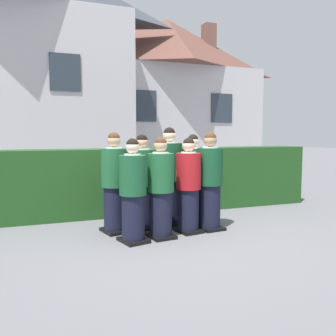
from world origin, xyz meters
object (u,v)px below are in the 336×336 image
student_front_row_1 (161,190)px  student_rear_row_3 (193,180)px  student_in_red_blazer (188,188)px  student_rear_row_0 (115,185)px  student_rear_row_1 (142,184)px  student_front_row_3 (210,183)px  student_rear_row_2 (169,179)px  student_front_row_0 (133,193)px

student_front_row_1 → student_rear_row_3: (0.88, 0.75, 0.02)m
student_front_row_1 → student_in_red_blazer: (0.53, 0.14, -0.01)m
student_rear_row_0 → student_rear_row_1: student_rear_row_0 is taller
student_front_row_1 → student_in_red_blazer: bearing=14.7°
student_rear_row_1 → student_rear_row_3: 1.00m
student_front_row_3 → student_rear_row_2: 0.75m
student_front_row_3 → student_rear_row_1: 1.15m
student_front_row_0 → student_rear_row_2: bearing=42.0°
student_in_red_blazer → student_front_row_3: size_ratio=0.95×
student_front_row_0 → student_front_row_1: size_ratio=0.99×
student_front_row_0 → student_rear_row_1: 0.79m
student_front_row_0 → student_rear_row_0: (-0.14, 0.63, 0.04)m
student_front_row_1 → student_in_red_blazer: 0.55m
student_front_row_1 → student_rear_row_1: size_ratio=0.98×
student_front_row_0 → student_rear_row_2: (0.88, 0.79, 0.09)m
student_rear_row_2 → student_front_row_3: bearing=-44.7°
student_rear_row_0 → student_rear_row_1: (0.49, 0.08, -0.02)m
student_front_row_1 → student_rear_row_2: (0.41, 0.71, 0.08)m
student_in_red_blazer → student_front_row_3: (0.41, 0.05, 0.04)m
student_front_row_3 → student_rear_row_3: 0.57m
student_rear_row_0 → student_front_row_3: bearing=-13.5°
student_front_row_0 → student_rear_row_0: size_ratio=0.94×
student_in_red_blazer → student_rear_row_3: 0.71m
student_front_row_3 → student_rear_row_0: size_ratio=1.00×
student_rear_row_1 → student_rear_row_2: size_ratio=0.93×
student_in_red_blazer → student_front_row_1: bearing=-165.3°
student_rear_row_0 → student_rear_row_3: 1.50m
student_rear_row_0 → student_rear_row_2: (1.02, 0.16, 0.04)m
student_front_row_3 → student_rear_row_3: student_front_row_3 is taller
student_in_red_blazer → student_rear_row_1: size_ratio=0.97×
student_front_row_0 → student_rear_row_0: 0.65m
student_rear_row_3 → student_front_row_1: bearing=-139.6°
student_rear_row_2 → student_rear_row_3: 0.48m
student_front_row_0 → student_rear_row_3: student_rear_row_3 is taller
student_rear_row_0 → student_rear_row_2: student_rear_row_2 is taller
student_front_row_0 → student_front_row_1: bearing=9.3°
student_front_row_1 → student_rear_row_2: size_ratio=0.91×
student_front_row_0 → student_in_red_blazer: size_ratio=1.00×
student_front_row_0 → student_front_row_3: size_ratio=0.94×
student_front_row_0 → student_rear_row_2: student_rear_row_2 is taller
student_rear_row_3 → student_rear_row_0: bearing=-172.5°
student_front_row_1 → student_rear_row_1: bearing=100.0°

